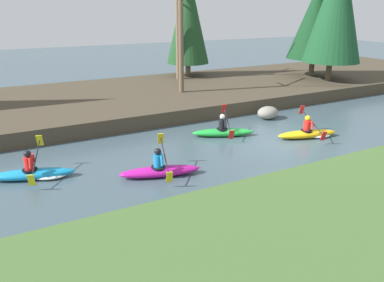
# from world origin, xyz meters

# --- Properties ---
(ground_plane) EXTENTS (90.00, 90.00, 0.00)m
(ground_plane) POSITION_xyz_m (0.00, 0.00, 0.00)
(ground_plane) COLOR #425660
(riverbank_far) EXTENTS (44.00, 9.90, 0.71)m
(riverbank_far) POSITION_xyz_m (0.00, 9.23, 0.36)
(riverbank_far) COLOR #473D2D
(riverbank_far) RESTS_ON ground
(conifer_tree_left) EXTENTS (2.92, 2.92, 7.21)m
(conifer_tree_left) POSITION_xyz_m (2.04, 12.57, 4.76)
(conifer_tree_left) COLOR #7A664C
(conifer_tree_left) RESTS_ON riverbank_far
(conifer_tree_mid_left) EXTENTS (3.68, 3.68, 8.24)m
(conifer_tree_mid_left) POSITION_xyz_m (9.54, 6.71, 5.44)
(conifer_tree_mid_left) COLOR brown
(conifer_tree_mid_left) RESTS_ON riverbank_far
(conifer_tree_centre) EXTENTS (3.66, 3.66, 6.37)m
(conifer_tree_centre) POSITION_xyz_m (9.80, 8.53, 4.51)
(conifer_tree_centre) COLOR brown
(conifer_tree_centre) RESTS_ON riverbank_far
(bare_tree_upstream) EXTENTS (3.72, 3.67, 6.75)m
(bare_tree_upstream) POSITION_xyz_m (-0.71, 8.00, 3.89)
(bare_tree_upstream) COLOR brown
(bare_tree_upstream) RESTS_ON riverbank_far
(bare_tree_mid_upstream) EXTENTS (3.86, 3.81, 7.03)m
(bare_tree_mid_upstream) POSITION_xyz_m (0.92, 11.83, 4.02)
(bare_tree_mid_upstream) COLOR #7A664C
(bare_tree_mid_upstream) RESTS_ON riverbank_far
(kayaker_lead) EXTENTS (2.78, 2.05, 1.20)m
(kayaker_lead) POSITION_xyz_m (1.57, 0.04, 0.20)
(kayaker_lead) COLOR yellow
(kayaker_lead) RESTS_ON ground
(kayaker_middle) EXTENTS (2.72, 1.98, 1.20)m
(kayaker_middle) POSITION_xyz_m (-1.63, 1.93, 0.22)
(kayaker_middle) COLOR green
(kayaker_middle) RESTS_ON ground
(kayaker_trailing) EXTENTS (2.77, 2.04, 1.20)m
(kayaker_trailing) POSITION_xyz_m (-5.69, -0.59, 0.22)
(kayaker_trailing) COLOR #C61999
(kayaker_trailing) RESTS_ON ground
(kayaker_far_back) EXTENTS (2.77, 2.03, 1.20)m
(kayaker_far_back) POSITION_xyz_m (-9.41, 1.14, 0.20)
(kayaker_far_back) COLOR #1993D6
(kayaker_far_back) RESTS_ON ground
(boulder_midstream) EXTENTS (1.12, 0.88, 0.63)m
(boulder_midstream) POSITION_xyz_m (1.79, 3.19, 0.32)
(boulder_midstream) COLOR gray
(boulder_midstream) RESTS_ON ground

